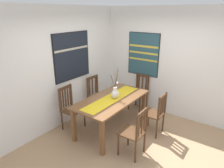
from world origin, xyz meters
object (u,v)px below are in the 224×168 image
Objects in this scene: dining_table at (112,103)px; chair_4 at (135,132)px; chair_0 at (156,113)px; chair_3 at (70,107)px; chair_1 at (139,92)px; painting_on_side_wall at (143,54)px; chair_2 at (96,95)px; painting_on_back_wall at (72,56)px; centerpiece_vase at (115,93)px.

chair_4 is (-0.47, -0.85, -0.17)m from dining_table.
chair_0 is 0.95× the size of chair_3.
painting_on_side_wall is (0.18, 0.03, 1.00)m from chair_1.
chair_0 is 0.98× the size of chair_1.
chair_2 is at bearing 89.74° from chair_0.
dining_table is 0.98m from chair_4.
painting_on_back_wall is (-0.49, 0.29, 1.07)m from chair_2.
centerpiece_vase is at bearing -59.40° from chair_3.
chair_2 is 1.22m from painting_on_back_wall.
chair_1 is at bearing 3.55° from centerpiece_vase.
painting_on_side_wall reaches higher than chair_4.
chair_4 is at bearing 179.83° from chair_0.
chair_1 is at bearing -38.75° from painting_on_back_wall.
chair_1 is 0.87× the size of painting_on_back_wall.
dining_table is 0.25m from centerpiece_vase.
painting_on_back_wall reaches higher than chair_1.
chair_0 is at bearing -90.26° from chair_2.
centerpiece_vase is at bearing -85.89° from painting_on_back_wall.
dining_table is 0.94m from chair_2.
chair_1 is 0.98× the size of chair_2.
chair_1 is at bearing -42.74° from chair_2.
painting_on_back_wall is at bearing 78.02° from chair_4.
painting_on_side_wall is at bearing 4.18° from centerpiece_vase.
chair_3 reaches higher than chair_0.
chair_4 is at bearing -155.34° from painting_on_side_wall.
dining_table is at bearing 116.88° from chair_0.
chair_2 is (0.41, 0.88, -0.40)m from centerpiece_vase.
dining_table is 0.97m from chair_0.
painting_on_back_wall is (-0.05, 1.11, 0.92)m from dining_table.
chair_4 is at bearing -122.31° from centerpiece_vase.
chair_3 reaches higher than chair_1.
painting_on_back_wall is 0.98× the size of painting_on_side_wall.
chair_4 is 2.37m from painting_on_side_wall.
painting_on_side_wall is (1.04, -0.77, 0.99)m from chair_2.
painting_on_side_wall reaches higher than chair_0.
chair_4 is (-0.90, 0.00, 0.00)m from chair_0.
painting_on_back_wall is (0.43, 0.30, 1.06)m from chair_3.
painting_on_back_wall is 1.87m from painting_on_side_wall.
painting_on_side_wall is (1.97, -0.77, 0.97)m from chair_3.
painting_on_side_wall reaches higher than chair_2.
painting_on_side_wall is at bearing -34.66° from painting_on_back_wall.
centerpiece_vase is at bearing -175.82° from painting_on_side_wall.
centerpiece_vase is at bearing -114.94° from chair_2.
chair_1 is (1.30, 0.02, -0.17)m from dining_table.
painting_on_back_wall is (-0.48, 1.96, 1.08)m from chair_0.
painting_on_back_wall is at bearing 94.11° from centerpiece_vase.
chair_2 is 0.92m from chair_3.
centerpiece_vase reaches higher than chair_2.
chair_0 is 0.98× the size of chair_4.
chair_3 is at bearing -179.61° from chair_2.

